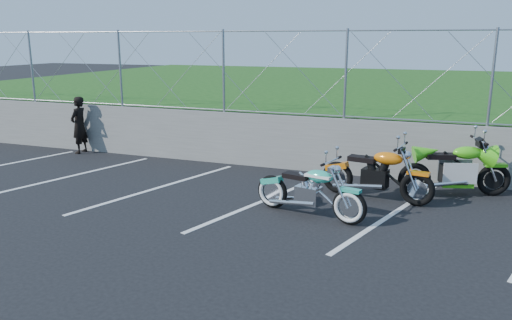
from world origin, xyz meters
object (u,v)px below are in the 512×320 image
(cruiser_turquoise, at_px, (311,193))
(naked_orange, at_px, (378,176))
(sportbike_green, at_px, (456,171))
(person_standing, at_px, (79,125))

(cruiser_turquoise, relative_size, naked_orange, 0.95)
(sportbike_green, bearing_deg, person_standing, 159.76)
(sportbike_green, height_order, person_standing, person_standing)
(person_standing, bearing_deg, naked_orange, 77.53)
(person_standing, bearing_deg, cruiser_turquoise, 66.12)
(naked_orange, distance_m, sportbike_green, 1.66)
(naked_orange, distance_m, person_standing, 8.32)
(cruiser_turquoise, distance_m, naked_orange, 1.70)
(naked_orange, height_order, person_standing, person_standing)
(cruiser_turquoise, height_order, naked_orange, naked_orange)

